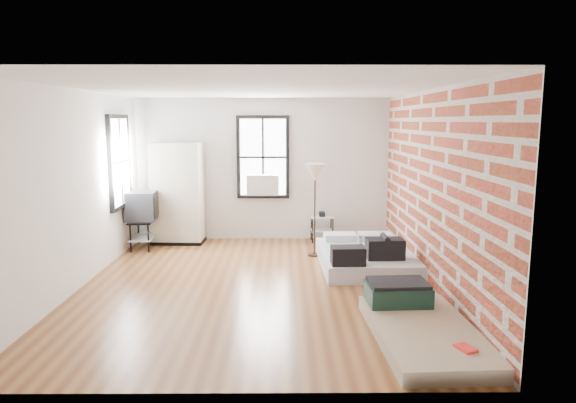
{
  "coord_description": "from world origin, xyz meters",
  "views": [
    {
      "loc": [
        0.43,
        -7.18,
        2.36
      ],
      "look_at": [
        0.48,
        0.3,
        1.18
      ],
      "focal_mm": 32.0,
      "sensor_mm": 36.0,
      "label": 1
    }
  ],
  "objects_px": {
    "floor_lamp": "(315,177)",
    "mattress_bare": "(418,323)",
    "wardrobe": "(177,194)",
    "tv_stand": "(142,208)",
    "mattress_main": "(365,256)",
    "side_table": "(322,222)"
  },
  "relations": [
    {
      "from": "floor_lamp",
      "to": "mattress_bare",
      "type": "bearing_deg",
      "value": -74.16
    },
    {
      "from": "mattress_bare",
      "to": "floor_lamp",
      "type": "relative_size",
      "value": 1.27
    },
    {
      "from": "wardrobe",
      "to": "tv_stand",
      "type": "height_order",
      "value": "wardrobe"
    },
    {
      "from": "mattress_main",
      "to": "tv_stand",
      "type": "distance_m",
      "value": 4.2
    },
    {
      "from": "mattress_main",
      "to": "side_table",
      "type": "xyz_separation_m",
      "value": [
        -0.58,
        1.78,
        0.22
      ]
    },
    {
      "from": "floor_lamp",
      "to": "tv_stand",
      "type": "height_order",
      "value": "floor_lamp"
    },
    {
      "from": "mattress_bare",
      "to": "wardrobe",
      "type": "xyz_separation_m",
      "value": [
        -3.56,
        4.39,
        0.84
      ]
    },
    {
      "from": "wardrobe",
      "to": "floor_lamp",
      "type": "xyz_separation_m",
      "value": [
        2.6,
        -1.0,
        0.42
      ]
    },
    {
      "from": "mattress_main",
      "to": "wardrobe",
      "type": "bearing_deg",
      "value": 151.3
    },
    {
      "from": "wardrobe",
      "to": "tv_stand",
      "type": "relative_size",
      "value": 1.81
    },
    {
      "from": "mattress_main",
      "to": "tv_stand",
      "type": "relative_size",
      "value": 1.88
    },
    {
      "from": "tv_stand",
      "to": "side_table",
      "type": "bearing_deg",
      "value": 5.33
    },
    {
      "from": "mattress_bare",
      "to": "side_table",
      "type": "relative_size",
      "value": 3.45
    },
    {
      "from": "side_table",
      "to": "tv_stand",
      "type": "relative_size",
      "value": 0.56
    },
    {
      "from": "wardrobe",
      "to": "floor_lamp",
      "type": "height_order",
      "value": "wardrobe"
    },
    {
      "from": "floor_lamp",
      "to": "tv_stand",
      "type": "bearing_deg",
      "value": 170.11
    },
    {
      "from": "mattress_bare",
      "to": "tv_stand",
      "type": "bearing_deg",
      "value": 133.42
    },
    {
      "from": "mattress_bare",
      "to": "tv_stand",
      "type": "height_order",
      "value": "tv_stand"
    },
    {
      "from": "mattress_main",
      "to": "tv_stand",
      "type": "bearing_deg",
      "value": 160.38
    },
    {
      "from": "floor_lamp",
      "to": "wardrobe",
      "type": "bearing_deg",
      "value": 158.95
    },
    {
      "from": "mattress_bare",
      "to": "mattress_main",
      "type": "bearing_deg",
      "value": 90.74
    },
    {
      "from": "wardrobe",
      "to": "floor_lamp",
      "type": "relative_size",
      "value": 1.2
    }
  ]
}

